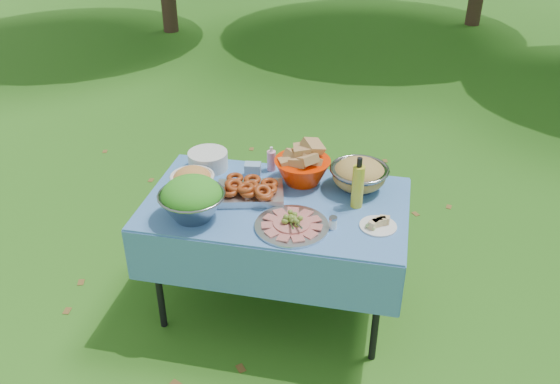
{
  "coord_description": "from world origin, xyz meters",
  "views": [
    {
      "loc": [
        0.61,
        -2.74,
        2.54
      ],
      "look_at": [
        0.02,
        0.0,
        0.83
      ],
      "focal_mm": 38.0,
      "sensor_mm": 36.0,
      "label": 1
    }
  ],
  "objects_px": {
    "bread_bowl": "(302,165)",
    "charcuterie_platter": "(292,220)",
    "oil_bottle": "(358,183)",
    "pasta_bowl_steel": "(359,174)",
    "salad_bowl": "(192,199)",
    "picnic_table": "(276,256)",
    "plate_stack": "(208,160)"
  },
  "relations": [
    {
      "from": "bread_bowl",
      "to": "charcuterie_platter",
      "type": "xyz_separation_m",
      "value": [
        0.03,
        -0.48,
        -0.07
      ]
    },
    {
      "from": "charcuterie_platter",
      "to": "oil_bottle",
      "type": "height_order",
      "value": "oil_bottle"
    },
    {
      "from": "pasta_bowl_steel",
      "to": "bread_bowl",
      "type": "bearing_deg",
      "value": 179.37
    },
    {
      "from": "salad_bowl",
      "to": "oil_bottle",
      "type": "distance_m",
      "value": 0.9
    },
    {
      "from": "oil_bottle",
      "to": "bread_bowl",
      "type": "bearing_deg",
      "value": 149.36
    },
    {
      "from": "picnic_table",
      "to": "oil_bottle",
      "type": "xyz_separation_m",
      "value": [
        0.45,
        0.05,
        0.53
      ]
    },
    {
      "from": "salad_bowl",
      "to": "pasta_bowl_steel",
      "type": "distance_m",
      "value": 0.97
    },
    {
      "from": "picnic_table",
      "to": "plate_stack",
      "type": "height_order",
      "value": "plate_stack"
    },
    {
      "from": "bread_bowl",
      "to": "oil_bottle",
      "type": "distance_m",
      "value": 0.4
    },
    {
      "from": "charcuterie_platter",
      "to": "plate_stack",
      "type": "bearing_deg",
      "value": 140.27
    },
    {
      "from": "plate_stack",
      "to": "pasta_bowl_steel",
      "type": "xyz_separation_m",
      "value": [
        0.93,
        -0.05,
        0.04
      ]
    },
    {
      "from": "salad_bowl",
      "to": "charcuterie_platter",
      "type": "distance_m",
      "value": 0.54
    },
    {
      "from": "salad_bowl",
      "to": "plate_stack",
      "type": "distance_m",
      "value": 0.55
    },
    {
      "from": "plate_stack",
      "to": "oil_bottle",
      "type": "relative_size",
      "value": 0.81
    },
    {
      "from": "salad_bowl",
      "to": "pasta_bowl_steel",
      "type": "bearing_deg",
      "value": 30.49
    },
    {
      "from": "bread_bowl",
      "to": "charcuterie_platter",
      "type": "distance_m",
      "value": 0.48
    },
    {
      "from": "plate_stack",
      "to": "picnic_table",
      "type": "bearing_deg",
      "value": -31.14
    },
    {
      "from": "pasta_bowl_steel",
      "to": "oil_bottle",
      "type": "height_order",
      "value": "oil_bottle"
    },
    {
      "from": "oil_bottle",
      "to": "picnic_table",
      "type": "bearing_deg",
      "value": -173.31
    },
    {
      "from": "plate_stack",
      "to": "pasta_bowl_steel",
      "type": "relative_size",
      "value": 0.72
    },
    {
      "from": "salad_bowl",
      "to": "bread_bowl",
      "type": "bearing_deg",
      "value": 44.53
    },
    {
      "from": "bread_bowl",
      "to": "pasta_bowl_steel",
      "type": "relative_size",
      "value": 0.98
    },
    {
      "from": "salad_bowl",
      "to": "bread_bowl",
      "type": "height_order",
      "value": "salad_bowl"
    },
    {
      "from": "salad_bowl",
      "to": "oil_bottle",
      "type": "xyz_separation_m",
      "value": [
        0.85,
        0.29,
        0.03
      ]
    },
    {
      "from": "picnic_table",
      "to": "plate_stack",
      "type": "bearing_deg",
      "value": 148.86
    },
    {
      "from": "bread_bowl",
      "to": "plate_stack",
      "type": "bearing_deg",
      "value": 175.97
    },
    {
      "from": "salad_bowl",
      "to": "pasta_bowl_steel",
      "type": "xyz_separation_m",
      "value": [
        0.84,
        0.49,
        -0.03
      ]
    },
    {
      "from": "charcuterie_platter",
      "to": "pasta_bowl_steel",
      "type": "bearing_deg",
      "value": 57.55
    },
    {
      "from": "plate_stack",
      "to": "bread_bowl",
      "type": "distance_m",
      "value": 0.6
    },
    {
      "from": "picnic_table",
      "to": "bread_bowl",
      "type": "distance_m",
      "value": 0.56
    },
    {
      "from": "bread_bowl",
      "to": "pasta_bowl_steel",
      "type": "bearing_deg",
      "value": -0.63
    },
    {
      "from": "picnic_table",
      "to": "pasta_bowl_steel",
      "type": "relative_size",
      "value": 4.32
    }
  ]
}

